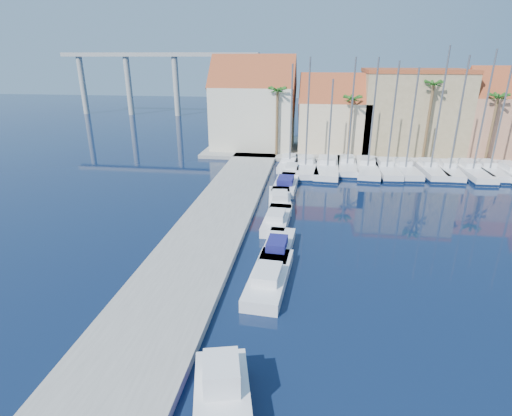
# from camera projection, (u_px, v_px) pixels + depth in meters

# --- Properties ---
(ground) EXTENTS (260.00, 260.00, 0.00)m
(ground) POSITION_uv_depth(u_px,v_px,m) (321.00, 389.00, 17.54)
(ground) COLOR black
(ground) RESTS_ON ground
(quay_west) EXTENTS (6.00, 77.00, 0.50)m
(quay_west) POSITION_uv_depth(u_px,v_px,m) (203.00, 240.00, 31.13)
(quay_west) COLOR gray
(quay_west) RESTS_ON ground
(shore_north) EXTENTS (54.00, 16.00, 0.50)m
(shore_north) POSITION_uv_depth(u_px,v_px,m) (385.00, 151.00, 60.50)
(shore_north) COLOR gray
(shore_north) RESTS_ON ground
(fishing_boat) EXTENTS (3.78, 7.00, 2.33)m
(fishing_boat) POSITION_uv_depth(u_px,v_px,m) (223.00, 415.00, 15.31)
(fishing_boat) COLOR #160F58
(fishing_boat) RESTS_ON ground
(motorboat_west_0) EXTENTS (2.71, 7.11, 1.40)m
(motorboat_west_0) POSITION_uv_depth(u_px,v_px,m) (269.00, 277.00, 25.39)
(motorboat_west_0) COLOR white
(motorboat_west_0) RESTS_ON ground
(motorboat_west_1) EXTENTS (2.24, 6.12, 1.40)m
(motorboat_west_1) POSITION_uv_depth(u_px,v_px,m) (278.00, 248.00, 29.28)
(motorboat_west_1) COLOR white
(motorboat_west_1) RESTS_ON ground
(motorboat_west_2) EXTENTS (2.26, 6.29, 1.40)m
(motorboat_west_2) POSITION_uv_depth(u_px,v_px,m) (277.00, 219.00, 34.37)
(motorboat_west_2) COLOR white
(motorboat_west_2) RESTS_ON ground
(motorboat_west_3) EXTENTS (2.75, 6.73, 1.40)m
(motorboat_west_3) POSITION_uv_depth(u_px,v_px,m) (280.00, 199.00, 39.17)
(motorboat_west_3) COLOR white
(motorboat_west_3) RESTS_ON ground
(motorboat_west_4) EXTENTS (2.63, 7.41, 1.40)m
(motorboat_west_4) POSITION_uv_depth(u_px,v_px,m) (286.00, 184.00, 43.97)
(motorboat_west_4) COLOR white
(motorboat_west_4) RESTS_ON ground
(motorboat_west_5) EXTENTS (2.11, 6.11, 1.40)m
(motorboat_west_5) POSITION_uv_depth(u_px,v_px,m) (292.00, 170.00, 49.14)
(motorboat_west_5) COLOR white
(motorboat_west_5) RESTS_ON ground
(motorboat_west_6) EXTENTS (2.90, 7.63, 1.40)m
(motorboat_west_6) POSITION_uv_depth(u_px,v_px,m) (290.00, 163.00, 52.31)
(motorboat_west_6) COLOR white
(motorboat_west_6) RESTS_ON ground
(sailboat_0) EXTENTS (2.74, 8.62, 12.85)m
(sailboat_0) POSITION_uv_depth(u_px,v_px,m) (290.00, 164.00, 51.48)
(sailboat_0) COLOR white
(sailboat_0) RESTS_ON ground
(sailboat_1) EXTENTS (3.46, 10.41, 13.62)m
(sailboat_1) POSITION_uv_depth(u_px,v_px,m) (305.00, 166.00, 50.51)
(sailboat_1) COLOR white
(sailboat_1) RESTS_ON ground
(sailboat_2) EXTENTS (3.64, 11.06, 11.21)m
(sailboat_2) POSITION_uv_depth(u_px,v_px,m) (328.00, 167.00, 50.16)
(sailboat_2) COLOR white
(sailboat_2) RESTS_ON ground
(sailboat_3) EXTENTS (2.58, 8.94, 13.62)m
(sailboat_3) POSITION_uv_depth(u_px,v_px,m) (347.00, 165.00, 50.94)
(sailboat_3) COLOR white
(sailboat_3) RESTS_ON ground
(sailboat_4) EXTENTS (3.35, 10.13, 13.59)m
(sailboat_4) POSITION_uv_depth(u_px,v_px,m) (367.00, 167.00, 50.02)
(sailboat_4) COLOR white
(sailboat_4) RESTS_ON ground
(sailboat_5) EXTENTS (2.79, 8.93, 13.20)m
(sailboat_5) POSITION_uv_depth(u_px,v_px,m) (386.00, 169.00, 49.46)
(sailboat_5) COLOR white
(sailboat_5) RESTS_ON ground
(sailboat_6) EXTENTS (2.94, 8.88, 12.49)m
(sailboat_6) POSITION_uv_depth(u_px,v_px,m) (404.00, 169.00, 49.43)
(sailboat_6) COLOR white
(sailboat_6) RESTS_ON ground
(sailboat_7) EXTENTS (2.89, 8.92, 14.82)m
(sailboat_7) POSITION_uv_depth(u_px,v_px,m) (429.00, 169.00, 49.21)
(sailboat_7) COLOR white
(sailboat_7) RESTS_ON ground
(sailboat_8) EXTENTS (2.64, 8.26, 13.80)m
(sailboat_8) POSITION_uv_depth(u_px,v_px,m) (448.00, 170.00, 48.66)
(sailboat_8) COLOR white
(sailboat_8) RESTS_ON ground
(sailboat_9) EXTENTS (2.95, 9.76, 14.44)m
(sailboat_9) POSITION_uv_depth(u_px,v_px,m) (471.00, 170.00, 48.69)
(sailboat_9) COLOR white
(sailboat_9) RESTS_ON ground
(sailboat_10) EXTENTS (2.35, 8.51, 12.83)m
(sailboat_10) POSITION_uv_depth(u_px,v_px,m) (488.00, 170.00, 48.82)
(sailboat_10) COLOR white
(sailboat_10) RESTS_ON ground
(building_0) EXTENTS (12.30, 9.00, 13.50)m
(building_0) POSITION_uv_depth(u_px,v_px,m) (254.00, 107.00, 60.00)
(building_0) COLOR beige
(building_0) RESTS_ON shore_north
(building_1) EXTENTS (10.30, 8.00, 11.00)m
(building_1) POSITION_uv_depth(u_px,v_px,m) (334.00, 117.00, 58.84)
(building_1) COLOR beige
(building_1) RESTS_ON shore_north
(building_2) EXTENTS (14.20, 10.20, 11.50)m
(building_2) POSITION_uv_depth(u_px,v_px,m) (411.00, 111.00, 57.96)
(building_2) COLOR #99865E
(building_2) RESTS_ON shore_north
(building_3) EXTENTS (10.30, 8.00, 12.00)m
(building_3) POSITION_uv_depth(u_px,v_px,m) (502.00, 116.00, 55.59)
(building_3) COLOR tan
(building_3) RESTS_ON shore_north
(palm_0) EXTENTS (2.60, 2.60, 10.15)m
(palm_0) POSITION_uv_depth(u_px,v_px,m) (277.00, 92.00, 53.93)
(palm_0) COLOR brown
(palm_0) RESTS_ON shore_north
(palm_1) EXTENTS (2.60, 2.60, 9.15)m
(palm_1) POSITION_uv_depth(u_px,v_px,m) (352.00, 101.00, 52.94)
(palm_1) COLOR brown
(palm_1) RESTS_ON shore_north
(palm_2) EXTENTS (2.60, 2.60, 11.15)m
(palm_2) POSITION_uv_depth(u_px,v_px,m) (433.00, 87.00, 50.94)
(palm_2) COLOR brown
(palm_2) RESTS_ON shore_north
(palm_3) EXTENTS (2.60, 2.60, 9.65)m
(palm_3) POSITION_uv_depth(u_px,v_px,m) (498.00, 99.00, 50.38)
(palm_3) COLOR brown
(palm_3) RESTS_ON shore_north
(viaduct) EXTENTS (48.00, 2.20, 14.45)m
(viaduct) POSITION_uv_depth(u_px,v_px,m) (155.00, 71.00, 94.90)
(viaduct) COLOR #9E9E99
(viaduct) RESTS_ON ground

